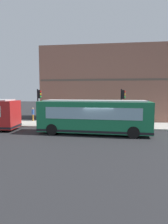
# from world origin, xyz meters

# --- Properties ---
(ground) EXTENTS (120.00, 120.00, 0.00)m
(ground) POSITION_xyz_m (0.00, 0.00, 0.00)
(ground) COLOR #262628
(sidewalk_curb) EXTENTS (4.45, 40.00, 0.15)m
(sidewalk_curb) POSITION_xyz_m (4.83, 0.00, 0.07)
(sidewalk_curb) COLOR #B2ADA3
(sidewalk_curb) RESTS_ON ground
(building_corner) EXTENTS (6.28, 16.02, 9.62)m
(building_corner) POSITION_xyz_m (10.16, 0.00, 4.80)
(building_corner) COLOR #8C5B4C
(building_corner) RESTS_ON ground
(city_bus_nearside) EXTENTS (3.01, 10.15, 3.07)m
(city_bus_nearside) POSITION_xyz_m (0.28, 0.45, 1.55)
(city_bus_nearside) COLOR #197247
(city_bus_nearside) RESTS_ON ground
(traffic_light_near_corner) EXTENTS (0.32, 0.49, 3.95)m
(traffic_light_near_corner) POSITION_xyz_m (3.00, -2.23, 2.90)
(traffic_light_near_corner) COLOR black
(traffic_light_near_corner) RESTS_ON sidewalk_curb
(traffic_light_down_block) EXTENTS (0.32, 0.49, 3.97)m
(traffic_light_down_block) POSITION_xyz_m (3.20, 6.70, 2.91)
(traffic_light_down_block) COLOR black
(traffic_light_down_block) RESTS_ON sidewalk_curb
(fire_hydrant) EXTENTS (0.35, 0.35, 0.74)m
(fire_hydrant) POSITION_xyz_m (5.60, -0.82, 0.51)
(fire_hydrant) COLOR yellow
(fire_hydrant) RESTS_ON sidewalk_curb
(pedestrian_walking_along_curb) EXTENTS (0.32, 0.32, 1.67)m
(pedestrian_walking_along_curb) POSITION_xyz_m (6.36, 8.71, 1.11)
(pedestrian_walking_along_curb) COLOR gold
(pedestrian_walking_along_curb) RESTS_ON sidewalk_curb
(pedestrian_by_light_pole) EXTENTS (0.32, 0.32, 1.68)m
(pedestrian_by_light_pole) POSITION_xyz_m (5.57, 5.64, 1.11)
(pedestrian_by_light_pole) COLOR silver
(pedestrian_by_light_pole) RESTS_ON sidewalk_curb
(pedestrian_near_building_entrance) EXTENTS (0.32, 0.32, 1.83)m
(pedestrian_near_building_entrance) POSITION_xyz_m (3.26, -5.28, 1.21)
(pedestrian_near_building_entrance) COLOR #8C3F8C
(pedestrian_near_building_entrance) RESTS_ON sidewalk_curb
(pedestrian_near_hydrant) EXTENTS (0.32, 0.32, 1.55)m
(pedestrian_near_hydrant) POSITION_xyz_m (3.47, 4.11, 1.03)
(pedestrian_near_hydrant) COLOR #3F8C4C
(pedestrian_near_hydrant) RESTS_ON sidewalk_curb
(newspaper_vending_box) EXTENTS (0.44, 0.43, 0.90)m
(newspaper_vending_box) POSITION_xyz_m (3.21, 1.99, 0.60)
(newspaper_vending_box) COLOR #263F99
(newspaper_vending_box) RESTS_ON sidewalk_curb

